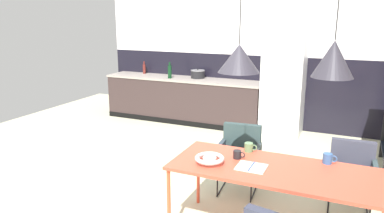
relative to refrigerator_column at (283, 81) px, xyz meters
name	(u,v)px	position (x,y,z in m)	size (l,w,h in m)	color
ground_plane	(173,205)	(-0.60, -3.15, -0.97)	(9.27, 9.27, 0.00)	beige
back_wall_splashback_dark	(255,90)	(-0.60, 0.36, -0.29)	(6.25, 0.12, 1.36)	black
back_wall_panel_upper	(258,18)	(-0.60, 0.36, 1.06)	(6.25, 0.12, 1.36)	white
kitchen_counter	(183,100)	(-1.97, 0.00, -0.53)	(3.23, 0.63, 0.88)	#362928
refrigerator_column	(283,81)	(0.00, 0.00, 0.00)	(0.71, 0.60, 1.94)	silver
dining_table	(277,173)	(0.57, -3.33, -0.29)	(1.96, 0.79, 0.73)	#D74D36
armchair_facing_counter	(352,167)	(1.20, -2.43, -0.48)	(0.51, 0.49, 0.76)	#353E44
armchair_far_side	(240,150)	(-0.04, -2.47, -0.45)	(0.52, 0.51, 0.81)	#353E44
fruit_bowl	(209,159)	(-0.04, -3.47, -0.20)	(0.28, 0.28, 0.07)	silver
open_book	(251,167)	(0.35, -3.41, -0.24)	(0.26, 0.23, 0.02)	white
mug_dark_espresso	(249,147)	(0.22, -3.01, -0.20)	(0.13, 0.09, 0.09)	#5B8456
mug_white_ceramic	(328,158)	(0.98, -3.01, -0.20)	(0.13, 0.09, 0.10)	#335B93
mug_tall_blue	(237,154)	(0.16, -3.24, -0.20)	(0.12, 0.08, 0.08)	black
cooking_pot	(198,74)	(-1.69, 0.11, -0.01)	(0.28, 0.28, 0.18)	black
bottle_spice_small	(144,69)	(-2.96, 0.17, 0.02)	(0.06, 0.06, 0.26)	maroon
bottle_vinegar_dark	(170,71)	(-2.19, -0.14, 0.05)	(0.07, 0.07, 0.32)	#0F3319
pendant_lamp_over_table_near	(239,58)	(0.18, -3.34, 0.75)	(0.38, 0.38, 1.08)	black
pendant_lamp_over_table_far	(333,59)	(0.96, -3.28, 0.77)	(0.34, 0.34, 1.08)	black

